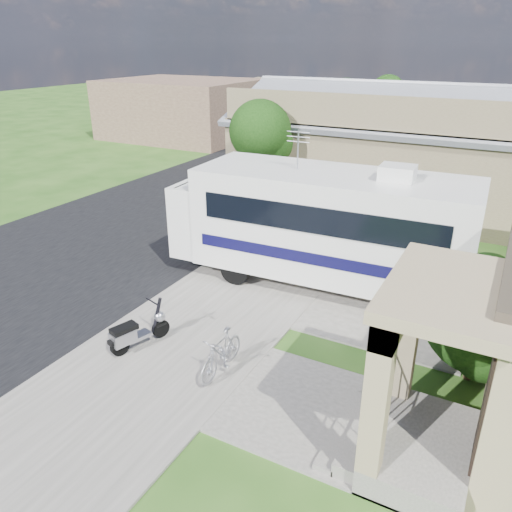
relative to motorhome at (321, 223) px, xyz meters
The scene contains 18 objects.
ground 4.73m from the motorhome, 98.09° to the right, with size 120.00×120.00×0.00m, color #214713.
street_slab 10.08m from the motorhome, 144.93° to the left, with size 9.00×80.00×0.02m, color black.
sidewalk_slab 6.20m from the motorhome, 105.81° to the left, with size 4.00×80.00×0.06m, color #605D56.
driveway_slab 2.05m from the motorhome, 12.33° to the left, with size 7.00×6.00×0.05m, color #605D56.
walk_slab 6.10m from the motorhome, 65.77° to the right, with size 4.00×3.00×0.05m, color #605D56.
warehouse 9.68m from the motorhome, 93.62° to the left, with size 12.50×8.40×5.04m.
distant_bldg_far 24.97m from the motorhome, 134.87° to the left, with size 10.00×8.00×4.00m, color brown.
distant_bldg_near 33.55m from the motorhome, 117.73° to the left, with size 8.00×7.00×3.20m, color brown.
street_tree_a 6.56m from the motorhome, 132.25° to the left, with size 2.44×2.40×4.58m.
street_tree_b 15.44m from the motorhome, 106.30° to the left, with size 2.44×2.40×4.73m.
street_tree_c 24.16m from the motorhome, 100.29° to the left, with size 2.44×2.40×4.42m.
motorhome is the anchor object (origin of this frame).
shrub 5.35m from the motorhome, 30.70° to the right, with size 2.33×2.23×2.87m.
scooter 5.95m from the motorhome, 114.35° to the right, with size 0.77×1.53×1.03m.
bicycle 5.32m from the motorhome, 91.83° to the right, with size 0.45×1.58×0.95m, color #9F9EA6.
pickup_truck 10.47m from the motorhome, 128.49° to the left, with size 2.77×6.01×1.67m, color silver.
van 17.78m from the motorhome, 113.71° to the left, with size 2.63×6.47×1.88m, color silver.
garden_hose 5.90m from the motorhome, 56.21° to the right, with size 0.38×0.38×0.17m, color #176113.
Camera 1 is at (5.27, -8.27, 6.63)m, focal length 35.00 mm.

